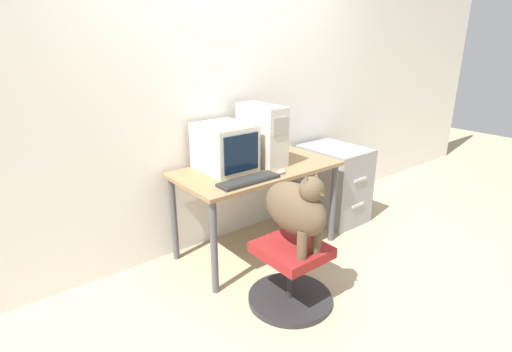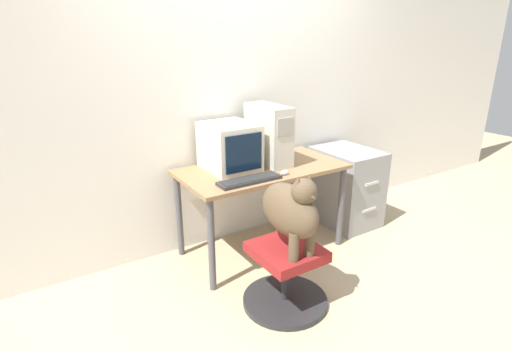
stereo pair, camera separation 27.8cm
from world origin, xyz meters
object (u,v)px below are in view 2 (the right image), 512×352
Objects in this scene: keyboard at (250,180)px; office_chair at (286,278)px; dog at (291,209)px; pc_tower at (268,135)px; crt_monitor at (230,147)px; filing_cabinet at (346,186)px.

keyboard is 0.84× the size of office_chair.
dog is (0.00, -0.04, 0.51)m from office_chair.
crt_monitor is at bearing 173.37° from pc_tower.
pc_tower is 0.83× the size of office_chair.
pc_tower is at bearing 39.45° from keyboard.
office_chair is 0.51m from dog.
keyboard is 0.72m from office_chair.
crt_monitor reaches higher than filing_cabinet.
office_chair is 1.45m from filing_cabinet.
filing_cabinet reaches higher than office_chair.
pc_tower is 0.88× the size of dog.
filing_cabinet is (1.25, 0.76, -0.35)m from dog.
filing_cabinet is at bearing -4.01° from crt_monitor.
keyboard is 0.50m from dog.
pc_tower is 0.93m from dog.
keyboard is 0.66× the size of filing_cabinet.
office_chair is at bearing -91.22° from keyboard.
keyboard is at bearing 88.87° from dog.
keyboard is at bearing 88.78° from office_chair.
pc_tower is 0.52m from keyboard.
office_chair is (-0.01, -0.47, -0.55)m from keyboard.
filing_cabinet is (1.25, 0.72, 0.16)m from office_chair.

